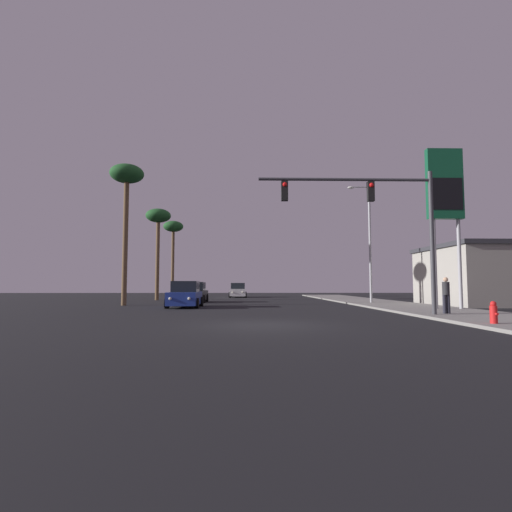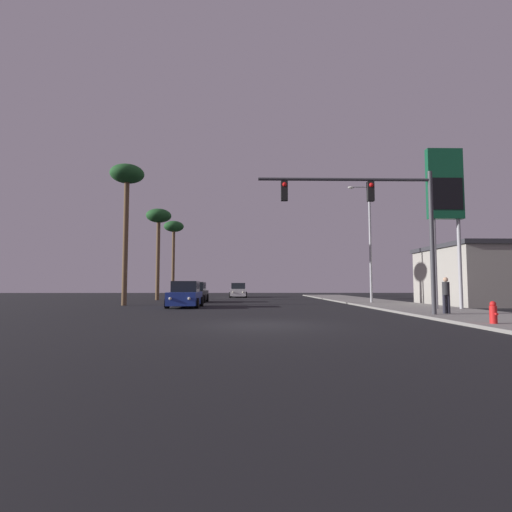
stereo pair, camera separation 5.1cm
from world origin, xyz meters
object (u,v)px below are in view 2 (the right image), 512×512
Objects in this scene: car_blue at (185,295)px; palm_tree_far at (174,231)px; traffic_light_mast at (381,211)px; pedestrian_on_sidewalk at (446,294)px; street_lamp at (368,237)px; fire_hydrant at (493,313)px; palm_tree_near at (127,183)px; car_black at (195,293)px; palm_tree_mid at (159,221)px; car_white at (238,291)px; gas_station_sign at (445,193)px.

palm_tree_far is (-4.96, 22.50, 7.26)m from car_blue.
pedestrian_on_sidewalk is (3.11, 0.49, -3.73)m from traffic_light_mast.
traffic_light_mast is 12.71m from street_lamp.
palm_tree_near is (-17.02, 14.89, 8.28)m from fire_hydrant.
car_blue is at bearing 149.83° from pedestrian_on_sidewalk.
traffic_light_mast reaches higher than fire_hydrant.
fire_hydrant is (12.73, -19.97, -0.27)m from car_black.
palm_tree_far reaches higher than palm_tree_mid.
pedestrian_on_sidewalk is (13.52, -15.22, 0.27)m from car_black.
car_black is (-0.38, 7.58, 0.00)m from car_blue.
car_black is (-3.34, -13.67, 0.00)m from car_white.
car_blue is 5.69× the size of fire_hydrant.
palm_tree_near is at bearing -89.15° from palm_tree_far.
street_lamp is at bearing 167.04° from car_black.
gas_station_sign is 10.76m from fire_hydrant.
palm_tree_near is at bearing 150.34° from pedestrian_on_sidewalk.
palm_tree_far is (-14.99, 30.63, 3.26)m from traffic_light_mast.
pedestrian_on_sidewalk is 0.17× the size of palm_tree_near.
pedestrian_on_sidewalk is at bearing -29.66° from palm_tree_near.
palm_tree_far reaches higher than fire_hydrant.
palm_tree_near is at bearing 138.82° from fire_hydrant.
palm_tree_mid is (-7.54, -8.75, 6.87)m from car_white.
street_lamp is at bearing 75.37° from traffic_light_mast.
fire_hydrant is (-2.76, -8.40, -6.13)m from gas_station_sign.
pedestrian_on_sidewalk is at bearing 109.34° from car_white.
car_black is at bearing 131.62° from pedestrian_on_sidewalk.
palm_tree_far is at bearing 92.17° from palm_tree_mid.
car_black is at bearing 122.52° from fire_hydrant.
palm_tree_far is 0.92× the size of palm_tree_near.
car_white is 28.63m from gas_station_sign.
car_black is 23.69m from fire_hydrant.
car_blue is 15.20m from pedestrian_on_sidewalk.
car_blue is at bearing 93.98° from car_black.
traffic_light_mast is 0.91× the size of palm_tree_mid.
traffic_light_mast is (7.07, -29.38, 4.00)m from car_white.
palm_tree_mid reaches higher than fire_hydrant.
gas_station_sign is (15.11, -3.99, 5.86)m from car_blue.
gas_station_sign reaches higher than car_black.
traffic_light_mast is at bearing -54.68° from palm_tree_mid.
gas_station_sign is 33.27m from palm_tree_far.
street_lamp is at bearing 89.52° from pedestrian_on_sidewalk.
palm_tree_mid reaches higher than car_white.
palm_tree_near is (-19.78, 6.50, 2.15)m from gas_station_sign.
car_blue is 0.43× the size of palm_tree_near.
gas_station_sign is 0.89× the size of palm_tree_near.
gas_station_sign is at bearing -77.09° from street_lamp.
car_blue is at bearing -162.50° from street_lamp.
car_white is at bearing -98.73° from car_blue.
fire_hydrant is at bearing -41.18° from palm_tree_near.
fire_hydrant is at bearing -93.07° from street_lamp.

